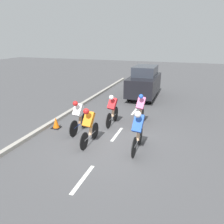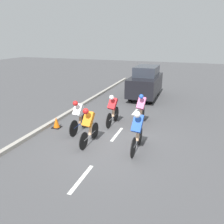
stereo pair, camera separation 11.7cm
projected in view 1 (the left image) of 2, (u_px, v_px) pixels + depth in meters
ground_plane at (112, 141)px, 8.42m from camera, size 60.00×60.00×0.00m
lane_stripe_near at (83, 179)px, 6.18m from camera, size 0.12×1.40×0.01m
lane_stripe_mid at (117, 134)px, 9.05m from camera, size 0.12×1.40×0.01m
lane_stripe_far at (135, 111)px, 11.91m from camera, size 0.12×1.40×0.01m
curb at (51, 123)px, 10.00m from camera, size 0.20×24.29×0.14m
cyclist_orange at (89, 125)px, 7.93m from camera, size 0.36×1.62×1.50m
cyclist_white at (78, 116)px, 8.99m from camera, size 0.35×1.69×1.45m
cyclist_blue at (138, 130)px, 7.43m from camera, size 0.36×1.67×1.58m
cyclist_red at (112, 109)px, 9.78m from camera, size 0.38×1.67×1.47m
cyclist_pink at (141, 109)px, 9.81m from camera, size 0.39×1.74×1.50m
support_car at (144, 82)px, 14.28m from camera, size 1.70×3.84×2.05m
traffic_cone at (56, 123)px, 9.60m from camera, size 0.36×0.36×0.49m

